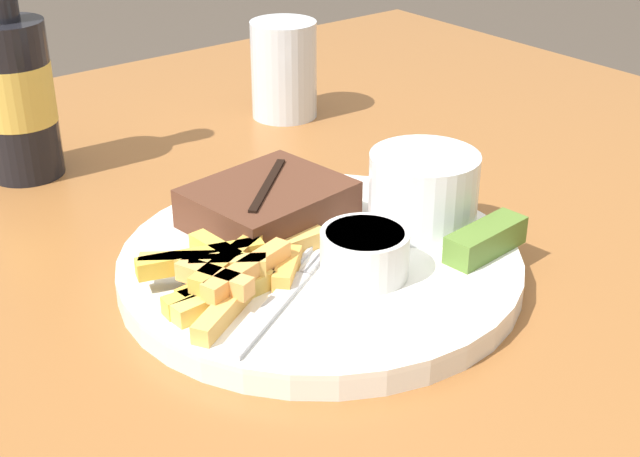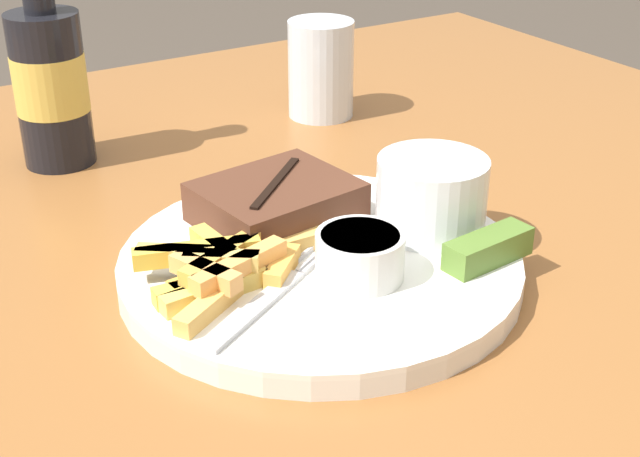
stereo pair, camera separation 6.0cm
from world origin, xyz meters
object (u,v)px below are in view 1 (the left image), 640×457
at_px(fork_utensil, 276,304).
at_px(drinking_glass, 284,70).
at_px(pickle_spear, 486,240).
at_px(dipping_sauce_cup, 365,251).
at_px(steak_portion, 264,206).
at_px(beer_bottle, 15,89).
at_px(coleslaw_cup, 424,185).
at_px(dinner_plate, 320,266).

height_order(fork_utensil, drinking_glass, drinking_glass).
bearing_deg(pickle_spear, drinking_glass, 76.60).
bearing_deg(dipping_sauce_cup, steak_portion, 95.79).
distance_m(pickle_spear, beer_bottle, 0.41).
distance_m(coleslaw_cup, pickle_spear, 0.06).
relative_size(coleslaw_cup, pickle_spear, 1.17).
distance_m(dinner_plate, beer_bottle, 0.32).
bearing_deg(dipping_sauce_cup, pickle_spear, -18.90).
distance_m(dinner_plate, drinking_glass, 0.33).
bearing_deg(drinking_glass, fork_utensil, -126.90).
distance_m(dipping_sauce_cup, beer_bottle, 0.35).
bearing_deg(dipping_sauce_cup, beer_bottle, 105.95).
height_order(pickle_spear, beer_bottle, beer_bottle).
xyz_separation_m(dinner_plate, coleslaw_cup, (0.09, -0.01, 0.04)).
xyz_separation_m(beer_bottle, drinking_glass, (0.26, -0.02, -0.03)).
xyz_separation_m(coleslaw_cup, beer_bottle, (-0.18, 0.31, 0.03)).
relative_size(pickle_spear, fork_utensil, 0.56).
distance_m(fork_utensil, beer_bottle, 0.34).
distance_m(steak_portion, drinking_glass, 0.28).
distance_m(pickle_spear, drinking_glass, 0.36).
bearing_deg(fork_utensil, dipping_sauce_cup, -32.45).
bearing_deg(drinking_glass, dipping_sauce_cup, -117.72).
distance_m(coleslaw_cup, drinking_glass, 0.30).
bearing_deg(drinking_glass, steak_portion, -129.11).
relative_size(dinner_plate, beer_bottle, 1.28).
distance_m(dinner_plate, fork_utensil, 0.07).
height_order(dinner_plate, dipping_sauce_cup, dipping_sauce_cup).
xyz_separation_m(pickle_spear, fork_utensil, (-0.15, 0.03, -0.01)).
bearing_deg(pickle_spear, fork_utensil, 168.02).
height_order(coleslaw_cup, beer_bottle, beer_bottle).
bearing_deg(steak_portion, fork_utensil, -121.39).
relative_size(coleslaw_cup, dipping_sauce_cup, 1.36).
relative_size(dipping_sauce_cup, drinking_glass, 0.61).
bearing_deg(beer_bottle, dipping_sauce_cup, -74.05).
distance_m(dinner_plate, dipping_sauce_cup, 0.05).
height_order(fork_utensil, beer_bottle, beer_bottle).
xyz_separation_m(dinner_plate, steak_portion, (-0.00, 0.06, 0.02)).
xyz_separation_m(dinner_plate, fork_utensil, (-0.06, -0.04, 0.01)).
height_order(coleslaw_cup, fork_utensil, coleslaw_cup).
height_order(steak_portion, fork_utensil, steak_portion).
height_order(dinner_plate, fork_utensil, fork_utensil).
distance_m(coleslaw_cup, dipping_sauce_cup, 0.09).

